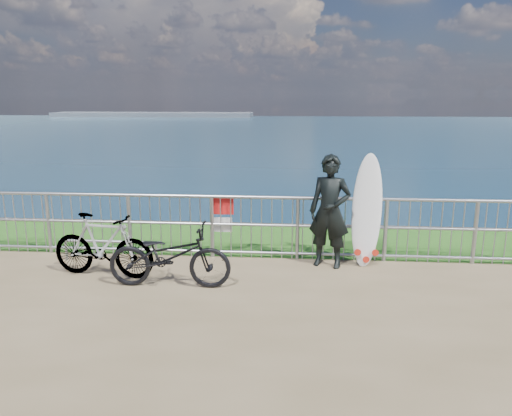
# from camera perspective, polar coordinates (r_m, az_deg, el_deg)

# --- Properties ---
(grass_strip) EXTENTS (120.00, 120.00, 0.00)m
(grass_strip) POSITION_cam_1_polar(r_m,az_deg,el_deg) (9.96, -1.05, -3.60)
(grass_strip) COLOR #225818
(grass_strip) RESTS_ON ground
(seascape) EXTENTS (260.00, 260.00, 5.00)m
(seascape) POSITION_cam_1_polar(r_m,az_deg,el_deg) (160.79, -11.61, 10.20)
(seascape) COLOR brown
(seascape) RESTS_ON ground
(railing) EXTENTS (10.06, 0.10, 1.13)m
(railing) POSITION_cam_1_polar(r_m,az_deg,el_deg) (8.75, -1.69, -2.06)
(railing) COLOR #92959A
(railing) RESTS_ON ground
(surfer) EXTENTS (0.79, 0.64, 1.89)m
(surfer) POSITION_cam_1_polar(r_m,az_deg,el_deg) (8.33, 8.43, -0.39)
(surfer) COLOR black
(surfer) RESTS_ON ground
(surfboard) EXTENTS (0.59, 0.55, 1.90)m
(surfboard) POSITION_cam_1_polar(r_m,az_deg,el_deg) (8.55, 12.53, -0.71)
(surfboard) COLOR white
(surfboard) RESTS_ON ground
(bicycle_near) EXTENTS (1.85, 0.67, 0.97)m
(bicycle_near) POSITION_cam_1_polar(r_m,az_deg,el_deg) (7.58, -9.85, -5.40)
(bicycle_near) COLOR black
(bicycle_near) RESTS_ON ground
(bicycle_far) EXTENTS (1.76, 0.72, 1.02)m
(bicycle_far) POSITION_cam_1_polar(r_m,az_deg,el_deg) (8.24, -17.10, -4.09)
(bicycle_far) COLOR black
(bicycle_far) RESTS_ON ground
(bike_rack) EXTENTS (1.81, 0.05, 0.38)m
(bike_rack) POSITION_cam_1_polar(r_m,az_deg,el_deg) (9.01, -16.31, -3.94)
(bike_rack) COLOR #92959A
(bike_rack) RESTS_ON ground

